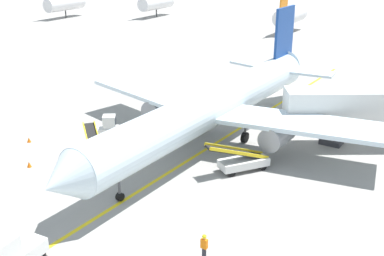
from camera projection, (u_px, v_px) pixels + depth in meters
ground_plane at (91, 212)px, 30.80m from camera, size 300.00×300.00×0.00m
taxi_line_yellow at (149, 185)px, 34.28m from camera, size 2.33×79.98×0.01m
airliner at (215, 105)px, 40.25m from camera, size 28.60×35.27×10.10m
jet_bridge at (373, 105)px, 39.95m from camera, size 12.07×9.15×4.85m
pushback_tug at (7, 254)px, 25.06m from camera, size 2.23×3.76×2.20m
baggage_tug_near_wing at (107, 128)px, 42.06m from camera, size 2.70×2.47×2.10m
belt_loader_forward_hold at (96, 156)px, 37.09m from camera, size 4.71×4.06×2.59m
belt_loader_aft_hold at (242, 161)px, 36.22m from camera, size 3.85×4.84×2.59m
ground_crew_marshaller at (204, 247)px, 25.80m from camera, size 0.36×0.24×1.70m
safety_cone_nose_left at (274, 144)px, 40.69m from camera, size 0.36×0.36×0.44m
safety_cone_nose_right at (29, 140)px, 41.44m from camera, size 0.36×0.36×0.44m
safety_cone_wingtip_left at (29, 164)px, 36.89m from camera, size 0.36×0.36×0.44m
distant_aircraft_far_left at (64, 3)px, 107.25m from camera, size 3.00×10.10×8.80m
distant_aircraft_mid_left at (156, 2)px, 108.75m from camera, size 3.00×10.10×8.80m
distant_aircraft_mid_right at (290, 15)px, 89.88m from camera, size 3.00×10.10×8.80m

